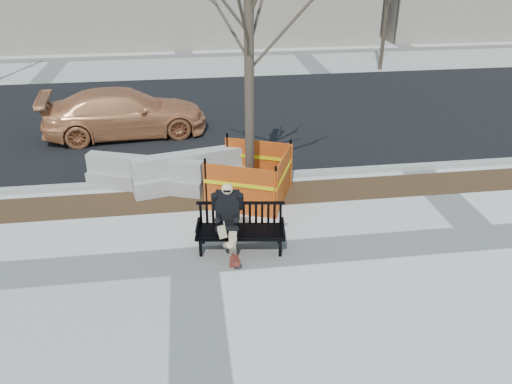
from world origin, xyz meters
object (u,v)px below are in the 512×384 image
Objects in this scene: sedan at (128,134)px; jersey_barrier_right at (200,186)px; tree_fence at (250,198)px; seated_man at (229,248)px; bench at (241,249)px; jersey_barrier_left at (147,188)px.

sedan is 4.57m from jersey_barrier_right.
tree_fence is 1.93× the size of jersey_barrier_right.
bench is at bearing -10.92° from seated_man.
seated_man is (-0.25, 0.08, 0.00)m from bench.
seated_man is 0.48× the size of jersey_barrier_left.
bench is at bearing -36.21° from jersey_barrier_left.
jersey_barrier_left is (-2.07, 3.10, 0.00)m from bench.
seated_man reaches higher than jersey_barrier_right.
bench is 0.54× the size of jersey_barrier_right.
seated_man is at bearing -108.64° from tree_fence.
jersey_barrier_right is at bearing -157.46° from sedan.
jersey_barrier_right is (1.36, -0.03, 0.00)m from jersey_barrier_left.
seated_man is 3.02m from jersey_barrier_right.
bench is 0.36× the size of sedan.
bench is 3.15m from jersey_barrier_right.
seated_man is 0.29× the size of sedan.
seated_man reaches higher than bench.
seated_man reaches higher than jersey_barrier_left.
tree_fence is at bearing 85.74° from bench.
jersey_barrier_left is 1.36m from jersey_barrier_right.
sedan is at bearing 124.59° from tree_fence.
tree_fence is at bearing -151.33° from sedan.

